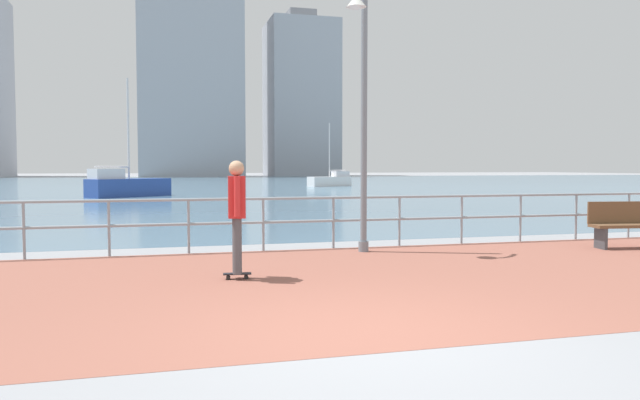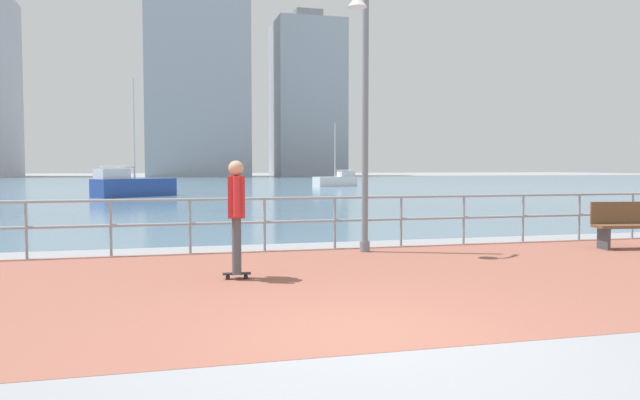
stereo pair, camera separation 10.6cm
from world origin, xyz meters
The scene contains 11 objects.
ground centered at (0.00, 40.00, 0.00)m, with size 220.00×220.00×0.00m, color gray.
brick_paving centered at (0.00, 2.70, 0.00)m, with size 28.00×6.61×0.01m, color #935647.
harbor_water centered at (0.00, 51.00, 0.00)m, with size 180.00×88.00×0.00m, color slate.
waterfront_railing centered at (0.00, 6.00, 0.72)m, with size 25.25×0.06×1.03m.
lamppost centered at (1.73, 5.27, 2.96)m, with size 0.58×0.72×5.36m.
skateboarder centered at (-0.86, 3.19, 1.02)m, with size 0.41×0.56×1.70m.
park_bench centered at (7.09, 4.53, 0.48)m, with size 1.65×0.67×0.92m.
sailboat_white centered at (11.95, 42.78, 0.50)m, with size 3.87×2.26×5.19m.
sailboat_navy centered at (-3.53, 28.79, 0.61)m, with size 4.47×3.80×6.35m.
tower_glass centered at (3.48, 96.16, 19.85)m, with size 16.15×13.62×41.37m.
tower_brick centered at (22.95, 100.10, 13.62)m, with size 11.78×11.72×28.89m.
Camera 2 is at (-1.86, -5.49, 1.62)m, focal length 34.14 mm.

